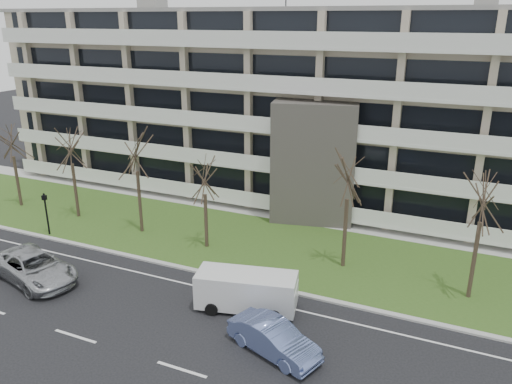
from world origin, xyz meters
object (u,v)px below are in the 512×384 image
at_px(silver_pickup, 34,267).
at_px(pedestrian_signal, 46,209).
at_px(white_van, 248,288).
at_px(blue_sedan, 274,338).

relative_size(silver_pickup, pedestrian_signal, 1.94).
relative_size(white_van, pedestrian_signal, 1.77).
bearing_deg(white_van, pedestrian_signal, 157.58).
distance_m(silver_pickup, white_van, 12.88).
bearing_deg(silver_pickup, white_van, -64.95).
relative_size(blue_sedan, white_van, 0.83).
height_order(blue_sedan, white_van, white_van).
xyz_separation_m(blue_sedan, white_van, (-2.61, 2.87, 0.46)).
distance_m(blue_sedan, white_van, 3.90).
distance_m(white_van, pedestrian_signal, 17.09).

